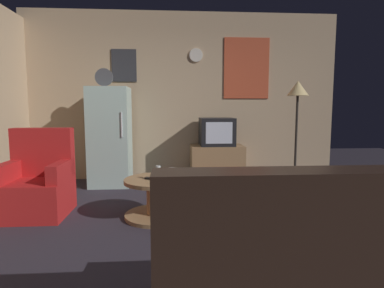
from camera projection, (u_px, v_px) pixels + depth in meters
ground_plane at (193, 231)px, 3.13m from camera, size 12.00×12.00×0.00m
wall_with_art at (183, 96)px, 5.40m from camera, size 5.20×0.12×2.76m
fridge at (110, 136)px, 4.91m from camera, size 0.60×0.62×1.77m
tv_stand at (217, 163)px, 5.20m from camera, size 0.84×0.53×0.59m
crt_tv at (217, 132)px, 5.14m from camera, size 0.54×0.51×0.44m
standing_lamp at (298, 97)px, 4.77m from camera, size 0.32×0.32×1.59m
coffee_table at (158, 198)px, 3.50m from camera, size 0.72×0.72×0.43m
wine_glass at (158, 173)px, 3.42m from camera, size 0.05×0.05×0.15m
mug_ceramic_white at (172, 172)px, 3.63m from camera, size 0.08×0.08×0.09m
mug_ceramic_tan at (158, 176)px, 3.42m from camera, size 0.08×0.08×0.09m
remote_control at (151, 179)px, 3.43m from camera, size 0.15×0.11×0.02m
armchair at (38, 185)px, 3.59m from camera, size 0.68×0.68×0.96m
couch at (313, 272)px, 1.73m from camera, size 1.70×0.80×0.92m
book_stack at (259, 180)px, 5.18m from camera, size 0.18×0.17×0.07m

